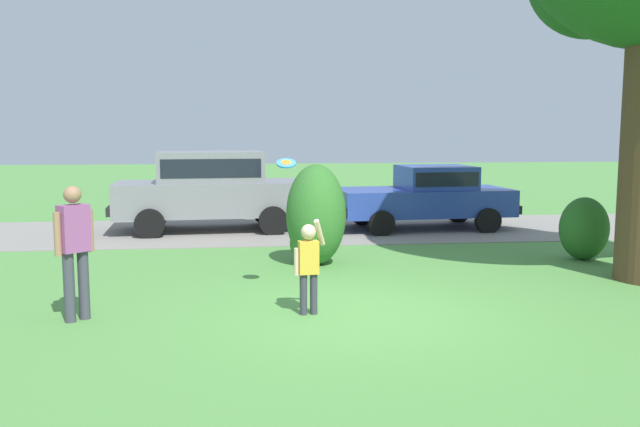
# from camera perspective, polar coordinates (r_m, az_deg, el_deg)

# --- Properties ---
(ground_plane) EXTENTS (80.00, 80.00, 0.00)m
(ground_plane) POSITION_cam_1_polar(r_m,az_deg,el_deg) (9.13, 3.73, -8.43)
(ground_plane) COLOR #518E42
(driveway_strip) EXTENTS (28.00, 4.40, 0.02)m
(driveway_strip) POSITION_cam_1_polar(r_m,az_deg,el_deg) (16.38, -0.76, -1.43)
(driveway_strip) COLOR gray
(driveway_strip) RESTS_ON ground
(shrub_near_tree) EXTENTS (1.08, 1.18, 1.83)m
(shrub_near_tree) POSITION_cam_1_polar(r_m,az_deg,el_deg) (12.23, -0.41, -0.51)
(shrub_near_tree) COLOR #33702B
(shrub_near_tree) RESTS_ON ground
(shrub_centre_left) EXTENTS (0.91, 0.89, 1.18)m
(shrub_centre_left) POSITION_cam_1_polar(r_m,az_deg,el_deg) (13.62, 21.43, -1.19)
(shrub_centre_left) COLOR #286023
(shrub_centre_left) RESTS_ON ground
(parked_sedan) EXTENTS (4.51, 2.32, 1.56)m
(parked_sedan) POSITION_cam_1_polar(r_m,az_deg,el_deg) (16.79, 9.00, 1.57)
(parked_sedan) COLOR #28429E
(parked_sedan) RESTS_ON ground
(parked_suv) EXTENTS (4.81, 2.33, 1.92)m
(parked_suv) POSITION_cam_1_polar(r_m,az_deg,el_deg) (16.43, -9.20, 2.25)
(parked_suv) COLOR gray
(parked_suv) RESTS_ON ground
(child_thrower) EXTENTS (0.44, 0.29, 1.29)m
(child_thrower) POSITION_cam_1_polar(r_m,az_deg,el_deg) (8.91, -0.98, -4.06)
(child_thrower) COLOR #383842
(child_thrower) RESTS_ON ground
(frisbee) EXTENTS (0.28, 0.27, 0.14)m
(frisbee) POSITION_cam_1_polar(r_m,az_deg,el_deg) (9.70, -2.88, 4.27)
(frisbee) COLOR #337FDB
(adult_onlooker) EXTENTS (0.42, 0.40, 1.74)m
(adult_onlooker) POSITION_cam_1_polar(r_m,az_deg,el_deg) (9.13, -20.04, -2.54)
(adult_onlooker) COLOR #3F3F4C
(adult_onlooker) RESTS_ON ground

